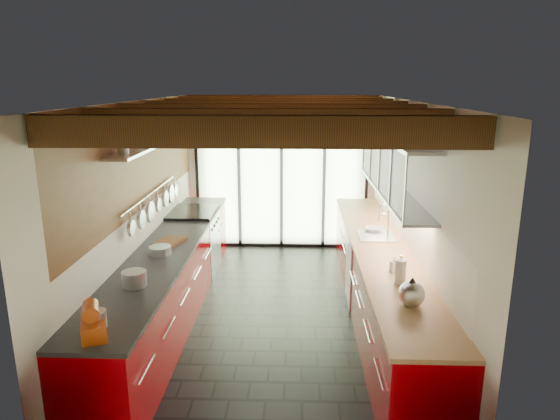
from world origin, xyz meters
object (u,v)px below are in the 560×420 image
at_px(soap_bottle, 394,264).
at_px(kettle, 412,293).
at_px(bowl, 374,229).
at_px(stand_mixer, 94,322).
at_px(paper_towel, 400,272).

bearing_deg(soap_bottle, kettle, -90.00).
bearing_deg(bowl, stand_mixer, -131.73).
relative_size(kettle, soap_bottle, 1.79).
bearing_deg(kettle, soap_bottle, 90.00).
bearing_deg(paper_towel, bowl, 90.00).
bearing_deg(bowl, paper_towel, -90.00).
bearing_deg(stand_mixer, soap_bottle, 29.14).
relative_size(paper_towel, bowl, 1.26).
relative_size(stand_mixer, kettle, 1.22).
bearing_deg(kettle, stand_mixer, -166.22).
bearing_deg(soap_bottle, bowl, 90.00).
xyz_separation_m(paper_towel, bowl, (0.00, 1.74, -0.09)).
xyz_separation_m(kettle, paper_towel, (0.00, 0.49, 0.00)).
height_order(stand_mixer, paper_towel, stand_mixer).
xyz_separation_m(soap_bottle, bowl, (0.00, 1.43, -0.05)).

